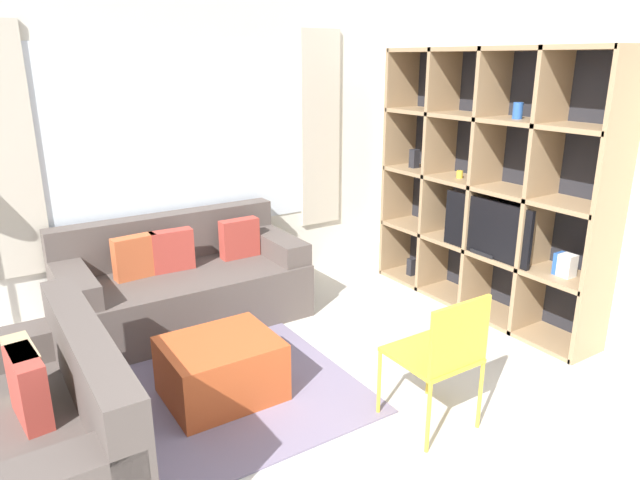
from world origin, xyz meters
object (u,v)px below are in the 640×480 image
at_px(couch_main, 183,285).
at_px(folding_chair, 442,351).
at_px(couch_side, 28,444).
at_px(ottoman, 221,369).
at_px(shelving_unit, 488,187).

bearing_deg(couch_main, folding_chair, -71.79).
relative_size(couch_side, ottoman, 2.19).
relative_size(couch_main, ottoman, 2.73).
xyz_separation_m(couch_main, ottoman, (-0.21, -1.24, -0.12)).
height_order(couch_main, couch_side, same).
xyz_separation_m(couch_main, couch_side, (-1.37, -1.57, 0.00)).
distance_m(couch_side, folding_chair, 2.22).
bearing_deg(shelving_unit, couch_main, 153.63).
distance_m(shelving_unit, couch_side, 3.79).
height_order(couch_main, folding_chair, same).
distance_m(couch_side, ottoman, 1.21).
relative_size(couch_main, couch_side, 1.24).
bearing_deg(shelving_unit, couch_side, -173.40).
xyz_separation_m(shelving_unit, ottoman, (-2.52, -0.09, -0.89)).
bearing_deg(folding_chair, couch_main, -71.79).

